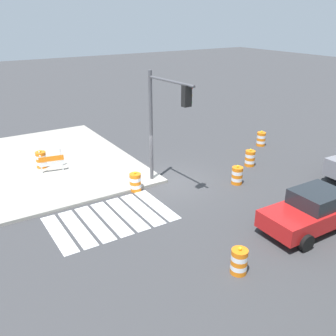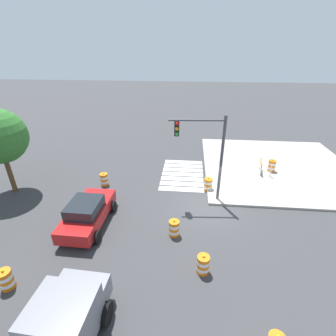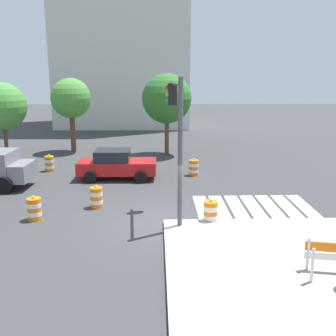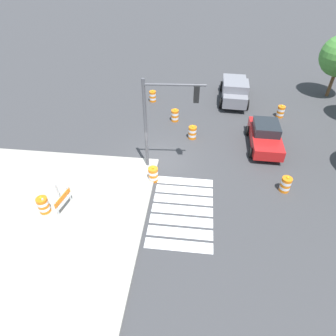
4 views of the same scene
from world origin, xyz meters
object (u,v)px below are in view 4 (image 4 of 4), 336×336
at_px(traffic_barrel_near_corner, 286,184).
at_px(traffic_barrel_lane_center, 281,112).
at_px(traffic_barrel_median_near, 175,115).
at_px(sports_car, 265,135).
at_px(traffic_light_pole, 166,110).
at_px(traffic_barrel_on_sidewalk, 43,205).
at_px(traffic_barrel_crosswalk_end, 192,132).
at_px(traffic_barrel_median_far, 153,96).
at_px(traffic_barrel_far_curb, 153,174).
at_px(construction_barricade, 60,200).
at_px(pickup_truck, 235,91).

relative_size(traffic_barrel_near_corner, traffic_barrel_lane_center, 1.00).
bearing_deg(traffic_barrel_median_near, sports_car, 66.95).
bearing_deg(traffic_light_pole, traffic_barrel_on_sidewalk, -51.95).
bearing_deg(traffic_barrel_crosswalk_end, traffic_barrel_median_far, -145.88).
bearing_deg(traffic_barrel_far_curb, sports_car, 122.38).
bearing_deg(construction_barricade, traffic_barrel_median_near, 153.30).
xyz_separation_m(sports_car, traffic_light_pole, (3.03, -6.28, 3.10)).
xyz_separation_m(traffic_barrel_median_far, traffic_light_pole, (8.79, 2.19, 3.46)).
bearing_deg(pickup_truck, traffic_barrel_crosswalk_end, -27.66).
distance_m(traffic_barrel_far_curb, traffic_barrel_lane_center, 12.23).
height_order(sports_car, construction_barricade, sports_car).
distance_m(pickup_truck, traffic_barrel_lane_center, 4.21).
bearing_deg(traffic_light_pole, traffic_barrel_far_curb, -23.97).
relative_size(sports_car, traffic_barrel_median_far, 4.25).
distance_m(traffic_barrel_crosswalk_end, traffic_barrel_median_far, 6.48).
relative_size(traffic_barrel_lane_center, construction_barricade, 0.75).
bearing_deg(traffic_barrel_on_sidewalk, traffic_barrel_median_far, 165.05).
bearing_deg(traffic_light_pole, traffic_barrel_median_near, 179.96).
xyz_separation_m(traffic_barrel_on_sidewalk, construction_barricade, (-0.35, 0.79, 0.12)).
xyz_separation_m(pickup_truck, traffic_barrel_crosswalk_end, (6.14, -3.22, -0.52)).
height_order(pickup_truck, traffic_light_pole, traffic_light_pole).
bearing_deg(traffic_barrel_on_sidewalk, construction_barricade, 113.73).
xyz_separation_m(traffic_barrel_on_sidewalk, traffic_light_pole, (-4.49, 5.73, 3.31)).
relative_size(traffic_barrel_crosswalk_end, traffic_barrel_lane_center, 1.00).
relative_size(traffic_barrel_median_near, construction_barricade, 0.75).
distance_m(traffic_barrel_median_far, traffic_barrel_far_curb, 10.25).
height_order(traffic_barrel_median_near, traffic_light_pole, traffic_light_pole).
relative_size(construction_barricade, traffic_light_pole, 0.25).
height_order(traffic_barrel_crosswalk_end, traffic_barrel_on_sidewalk, traffic_barrel_on_sidewalk).
bearing_deg(traffic_barrel_median_far, pickup_truck, 96.50).
height_order(traffic_barrel_near_corner, traffic_barrel_lane_center, same).
height_order(pickup_truck, traffic_barrel_median_near, pickup_truck).
height_order(sports_car, traffic_barrel_crosswalk_end, sports_car).
distance_m(traffic_barrel_on_sidewalk, construction_barricade, 0.87).
xyz_separation_m(traffic_barrel_far_curb, traffic_barrel_on_sidewalk, (3.15, -5.14, 0.15)).
xyz_separation_m(construction_barricade, traffic_light_pole, (-4.14, 4.94, 3.19)).
height_order(traffic_barrel_median_near, traffic_barrel_lane_center, same).
bearing_deg(traffic_barrel_crosswalk_end, construction_barricade, -40.18).
relative_size(traffic_barrel_crosswalk_end, construction_barricade, 0.75).
relative_size(traffic_barrel_on_sidewalk, traffic_light_pole, 0.19).
bearing_deg(traffic_barrel_lane_center, traffic_barrel_on_sidewalk, -49.79).
distance_m(traffic_barrel_median_near, traffic_barrel_on_sidewalk, 11.69).
height_order(traffic_barrel_median_near, traffic_barrel_on_sidewalk, traffic_barrel_on_sidewalk).
relative_size(pickup_truck, traffic_barrel_on_sidewalk, 5.13).
bearing_deg(traffic_light_pole, traffic_barrel_lane_center, 131.66).
distance_m(pickup_truck, traffic_barrel_crosswalk_end, 6.96).
relative_size(pickup_truck, traffic_barrel_near_corner, 5.13).
distance_m(traffic_barrel_crosswalk_end, traffic_barrel_far_curb, 5.18).
xyz_separation_m(sports_car, traffic_barrel_median_near, (-2.67, -6.28, -0.36)).
bearing_deg(traffic_barrel_on_sidewalk, traffic_light_pole, 128.05).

